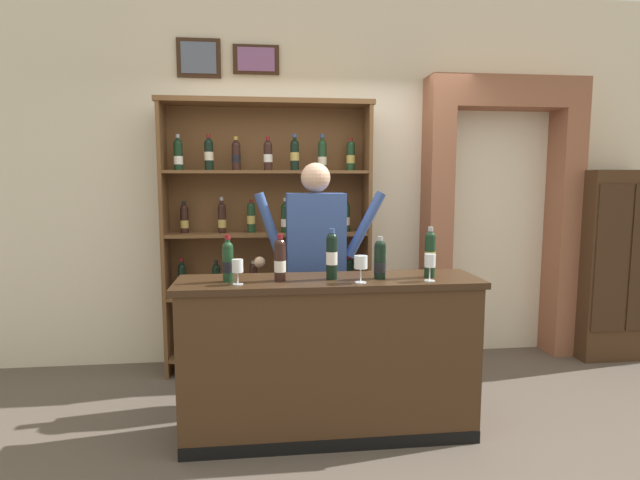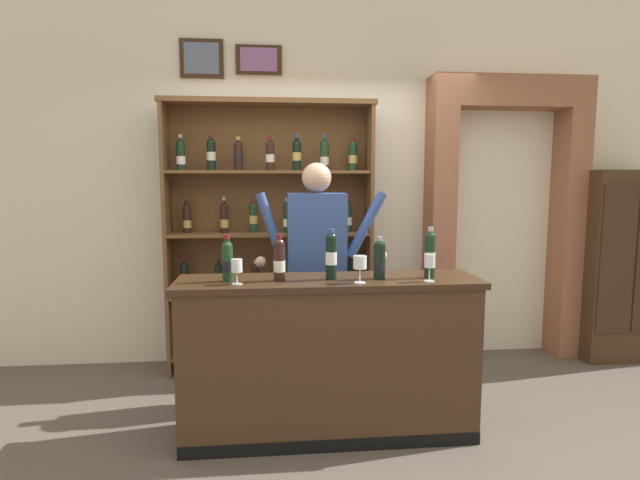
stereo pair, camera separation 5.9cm
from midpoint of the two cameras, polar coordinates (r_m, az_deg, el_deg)
ground_plane at (r=3.53m, az=3.49°, el=-20.83°), size 14.00×14.00×0.02m
back_wall at (r=4.63m, az=0.64°, el=6.80°), size 12.00×0.19×3.24m
wine_shelf at (r=4.32m, az=-5.19°, el=0.93°), size 1.74×0.33×2.26m
archway_doorway at (r=4.95m, az=19.87°, el=3.63°), size 1.42×0.45×2.51m
side_cabinet at (r=5.36m, az=30.60°, el=-2.41°), size 0.69×0.45×1.70m
tasting_counter at (r=3.30m, az=1.48°, el=-13.02°), size 1.88×0.49×1.01m
shopkeeper at (r=3.71m, az=0.10°, el=-1.55°), size 0.97×0.22×1.74m
tasting_bottle_rosso at (r=3.11m, az=-9.78°, el=-2.25°), size 0.07×0.07×0.28m
tasting_bottle_brunello at (r=3.09m, az=-4.03°, el=-2.14°), size 0.07×0.07×0.28m
tasting_bottle_prosecco at (r=3.12m, az=1.80°, el=-1.64°), size 0.07×0.07×0.31m
tasting_bottle_grappa at (r=3.17m, az=7.21°, el=-2.18°), size 0.07×0.07×0.26m
tasting_bottle_bianco at (r=3.26m, az=12.71°, el=-1.49°), size 0.07×0.07×0.32m
wine_glass_spare at (r=3.14m, az=12.69°, el=-2.50°), size 0.07×0.07×0.17m
wine_glass_left at (r=3.02m, az=-8.75°, el=-3.04°), size 0.07×0.07×0.15m
wine_glass_right at (r=3.03m, az=5.04°, el=-2.61°), size 0.08×0.08×0.16m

